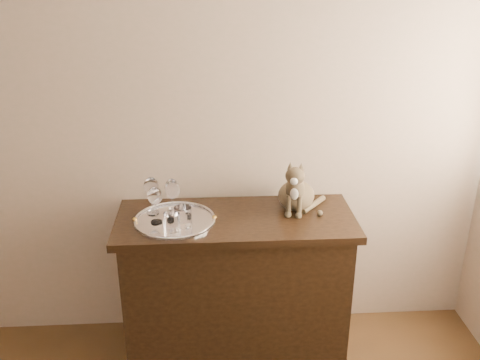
{
  "coord_description": "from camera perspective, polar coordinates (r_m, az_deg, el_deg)",
  "views": [
    {
      "loc": [
        0.47,
        -0.45,
        2.06
      ],
      "look_at": [
        0.62,
        1.95,
        1.05
      ],
      "focal_mm": 40.0,
      "sensor_mm": 36.0,
      "label": 1
    }
  ],
  "objects": [
    {
      "name": "wine_glass_a",
      "position": [
        2.7,
        -9.39,
        -1.64
      ],
      "size": [
        0.07,
        0.07,
        0.19
      ],
      "primitive_type": null,
      "color": "silver",
      "rests_on": "tray"
    },
    {
      "name": "wine_glass_b",
      "position": [
        2.72,
        -7.25,
        -1.59
      ],
      "size": [
        0.07,
        0.07,
        0.17
      ],
      "primitive_type": null,
      "color": "silver",
      "rests_on": "tray"
    },
    {
      "name": "sideboard",
      "position": [
        2.9,
        -0.44,
        -11.53
      ],
      "size": [
        1.2,
        0.5,
        0.85
      ],
      "primitive_type": null,
      "color": "black",
      "rests_on": "ground"
    },
    {
      "name": "wall_back",
      "position": [
        2.83,
        -13.17,
        7.68
      ],
      "size": [
        4.0,
        0.1,
        2.7
      ],
      "primitive_type": "cube",
      "color": "tan",
      "rests_on": "ground"
    },
    {
      "name": "tumbler_a",
      "position": [
        2.58,
        -6.11,
        -3.9
      ],
      "size": [
        0.08,
        0.08,
        0.1
      ],
      "primitive_type": "cylinder",
      "color": "silver",
      "rests_on": "tray"
    },
    {
      "name": "cat",
      "position": [
        2.74,
        6.07,
        -0.25
      ],
      "size": [
        0.35,
        0.33,
        0.29
      ],
      "primitive_type": null,
      "rotation": [
        0.0,
        0.0,
        -0.27
      ],
      "color": "brown",
      "rests_on": "sideboard"
    },
    {
      "name": "wine_glass_d",
      "position": [
        2.64,
        -7.18,
        -2.06
      ],
      "size": [
        0.07,
        0.07,
        0.2
      ],
      "primitive_type": null,
      "color": "silver",
      "rests_on": "tray"
    },
    {
      "name": "tray",
      "position": [
        2.66,
        -6.95,
        -4.37
      ],
      "size": [
        0.4,
        0.4,
        0.01
      ],
      "primitive_type": "cylinder",
      "color": "white",
      "rests_on": "sideboard"
    },
    {
      "name": "wine_glass_c",
      "position": [
        2.61,
        -9.01,
        -2.66
      ],
      "size": [
        0.07,
        0.07,
        0.19
      ],
      "primitive_type": null,
      "color": "white",
      "rests_on": "tray"
    },
    {
      "name": "tumbler_b",
      "position": [
        2.54,
        -7.28,
        -4.46
      ],
      "size": [
        0.08,
        0.08,
        0.09
      ],
      "primitive_type": "cylinder",
      "color": "white",
      "rests_on": "tray"
    }
  ]
}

